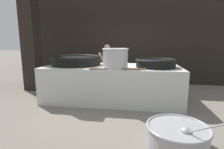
{
  "coord_description": "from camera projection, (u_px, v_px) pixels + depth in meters",
  "views": [
    {
      "loc": [
        0.73,
        -4.79,
        1.61
      ],
      "look_at": [
        0.0,
        0.0,
        0.73
      ],
      "focal_mm": 28.0,
      "sensor_mm": 36.0,
      "label": 1
    }
  ],
  "objects": [
    {
      "name": "ground_plane",
      "position": [
        112.0,
        99.0,
        5.05
      ],
      "size": [
        60.0,
        60.0,
        0.0
      ],
      "primitive_type": "plane",
      "color": "slate"
    },
    {
      "name": "back_wall",
      "position": [
        121.0,
        31.0,
        7.0
      ],
      "size": [
        8.8,
        0.24,
        4.13
      ],
      "primitive_type": "cube",
      "color": "black",
      "rests_on": "ground_plane"
    },
    {
      "name": "support_pillar",
      "position": [
        30.0,
        29.0,
        5.83
      ],
      "size": [
        0.48,
        0.48,
        4.13
      ],
      "primitive_type": "cube",
      "color": "black",
      "rests_on": "ground_plane"
    },
    {
      "name": "hearth_platform",
      "position": [
        112.0,
        83.0,
        4.96
      ],
      "size": [
        3.71,
        1.58,
        0.98
      ],
      "color": "silver",
      "rests_on": "ground_plane"
    },
    {
      "name": "giant_wok_near",
      "position": [
        76.0,
        60.0,
        5.07
      ],
      "size": [
        1.44,
        1.44,
        0.27
      ],
      "color": "black",
      "rests_on": "hearth_platform"
    },
    {
      "name": "giant_wok_far",
      "position": [
        156.0,
        63.0,
        4.59
      ],
      "size": [
        1.06,
        1.06,
        0.22
      ],
      "color": "black",
      "rests_on": "hearth_platform"
    },
    {
      "name": "stock_pot",
      "position": [
        115.0,
        58.0,
        4.38
      ],
      "size": [
        0.66,
        0.66,
        0.5
      ],
      "color": "#B7B7BC",
      "rests_on": "hearth_platform"
    },
    {
      "name": "stirring_paddle",
      "position": [
        120.0,
        69.0,
        4.17
      ],
      "size": [
        1.36,
        0.22,
        0.04
      ],
      "rotation": [
        0.0,
        0.0,
        0.11
      ],
      "color": "brown",
      "rests_on": "hearth_platform"
    },
    {
      "name": "cook",
      "position": [
        107.0,
        65.0,
        6.1
      ],
      "size": [
        0.39,
        0.6,
        1.56
      ],
      "rotation": [
        0.0,
        0.0,
        3.01
      ],
      "color": "#9E7551",
      "rests_on": "ground_plane"
    },
    {
      "name": "prep_bowl_vegetables",
      "position": [
        177.0,
        136.0,
        2.68
      ],
      "size": [
        0.96,
        1.15,
        0.77
      ],
      "color": "#9E9EA3",
      "rests_on": "ground_plane"
    }
  ]
}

